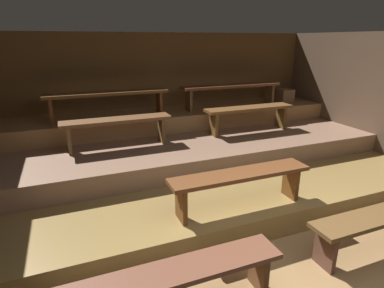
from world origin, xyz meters
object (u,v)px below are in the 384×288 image
Objects in this scene: bench_lower_center at (240,180)px; bench_middle_right at (249,112)px; bench_upper_left at (108,97)px; wooden_crate_upper at (285,96)px; bench_upper_right at (231,89)px; bench_floor_left at (144,287)px; bench_middle_left at (117,124)px.

bench_middle_right is at bearing 56.22° from bench_lower_center.
bench_lower_center is 2.79m from bench_upper_left.
bench_lower_center is 5.84× the size of wooden_crate_upper.
bench_floor_left is at bearing -127.07° from bench_upper_right.
bench_floor_left is 8.08× the size of wooden_crate_upper.
bench_upper_right is (2.30, 0.00, 0.00)m from bench_upper_left.
bench_upper_left and bench_upper_right have the same top height.
bench_middle_left is at bearing -88.75° from bench_upper_left.
bench_upper_left reaches higher than bench_middle_right.
bench_floor_left is 3.74m from bench_middle_right.
wooden_crate_upper is at bearing 28.58° from bench_middle_right.
wooden_crate_upper reaches higher than bench_middle_right.
bench_middle_right is 0.75m from bench_upper_right.
bench_middle_right is (1.22, 1.82, 0.29)m from bench_lower_center.
wooden_crate_upper is at bearing 11.07° from bench_middle_left.
bench_lower_center is 2.12m from bench_middle_left.
wooden_crate_upper reaches higher than bench_middle_left.
bench_upper_right reaches higher than wooden_crate_upper.
bench_upper_left is at bearing 163.22° from bench_middle_right.
bench_upper_left is 1.00× the size of bench_upper_right.
wooden_crate_upper is (3.55, 0.00, -0.22)m from bench_upper_left.
bench_lower_center is 2.21m from bench_middle_right.
bench_middle_right is 5.66× the size of wooden_crate_upper.
bench_middle_right is (2.54, 2.69, 0.57)m from bench_floor_left.
bench_lower_center is at bearing -123.78° from bench_middle_right.
bench_upper_left is (0.25, 3.38, 0.88)m from bench_floor_left.
bench_upper_right is (0.02, 0.69, 0.30)m from bench_middle_right.
bench_upper_right is at bearing 52.93° from bench_floor_left.
bench_lower_center is at bearing 33.40° from bench_floor_left.
bench_upper_left is at bearing 91.25° from bench_middle_left.
bench_middle_left is 0.81× the size of bench_upper_right.
bench_upper_left is (-2.28, 0.69, 0.30)m from bench_middle_right.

